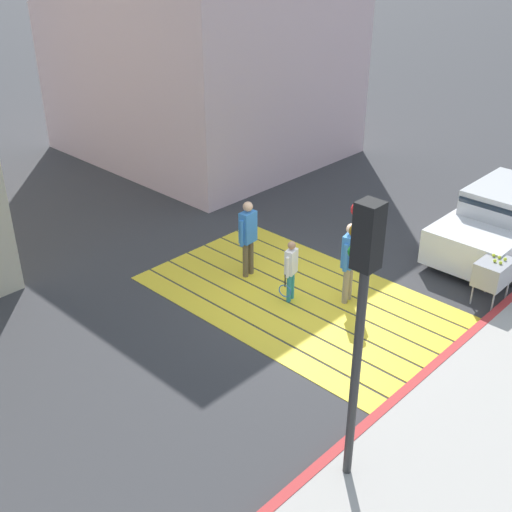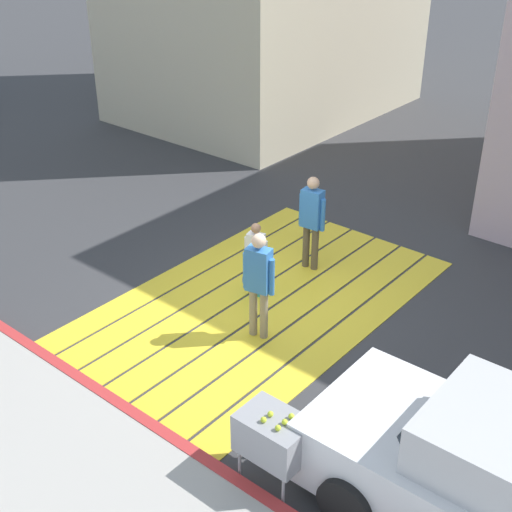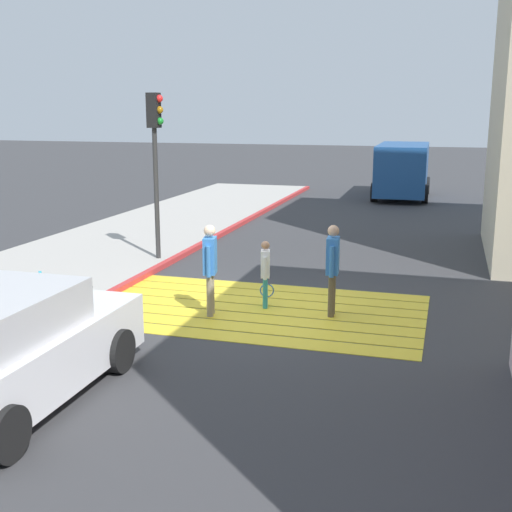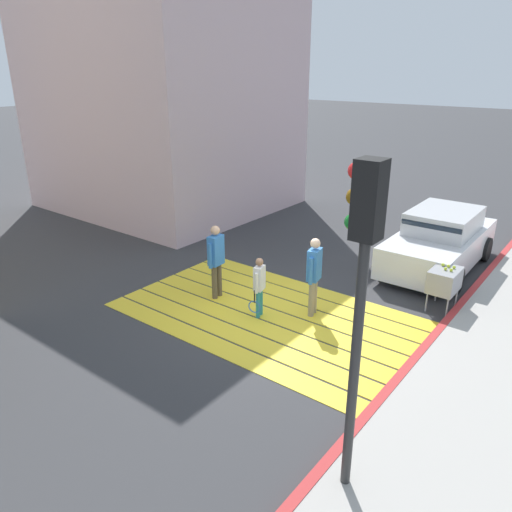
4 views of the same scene
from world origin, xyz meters
name	(u,v)px [view 4 (image 4 of 4)]	position (x,y,z in m)	size (l,w,h in m)	color
ground_plane	(267,314)	(0.00, 0.00, 0.00)	(120.00, 120.00, 0.00)	#38383A
crosswalk_stripes	(267,314)	(0.00, 0.00, 0.01)	(6.40, 3.80, 0.01)	yellow
curb_painted	(412,363)	(-3.25, 0.00, 0.07)	(0.16, 40.00, 0.13)	#BC3333
building_far_south	(164,92)	(8.50, -5.11, 4.14)	(8.00, 7.04, 8.28)	beige
car_parked_near_curb	(440,241)	(-2.00, -4.94, 0.73)	(2.01, 4.31, 1.57)	white
traffic_light_corner	(361,271)	(-3.58, 3.20, 3.04)	(0.39, 0.28, 4.24)	#2D2D2D
tennis_ball_cart	(444,280)	(-2.90, -2.58, 0.70)	(0.56, 0.80, 1.02)	#99999E
pedestrian_adult_lead	(314,271)	(-0.77, -0.61, 1.02)	(0.30, 0.50, 1.75)	gray
pedestrian_adult_trailing	(216,256)	(1.44, 0.02, 1.02)	(0.25, 0.51, 1.75)	brown
pedestrian_child_with_racket	(259,284)	(0.09, 0.18, 0.76)	(0.28, 0.43, 1.35)	teal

